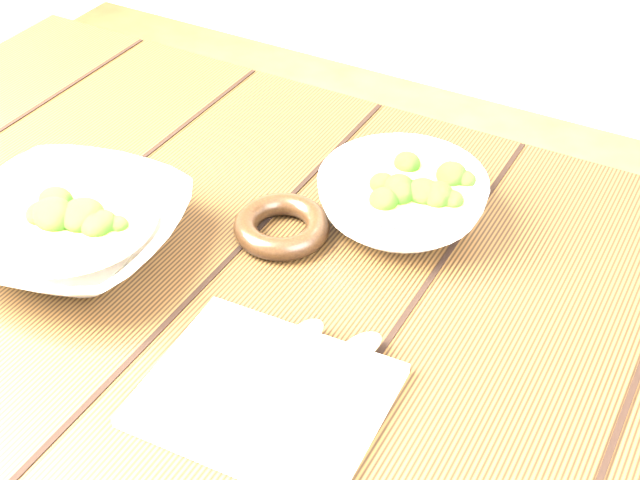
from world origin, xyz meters
TOP-DOWN VIEW (x-y plane):
  - table at (0.00, 0.00)m, footprint 1.20×0.80m
  - soup_bowl_front at (-0.17, -0.04)m, footprint 0.27×0.27m
  - soup_bowl_back at (0.11, 0.18)m, footprint 0.20×0.20m
  - trivet at (0.01, 0.09)m, footprint 0.13×0.13m
  - napkin at (0.12, -0.12)m, footprint 0.22×0.18m
  - spoon_left at (0.11, -0.07)m, footprint 0.04×0.17m
  - spoon_right at (0.15, -0.06)m, footprint 0.07×0.17m

SIDE VIEW (x-z plane):
  - table at x=0.00m, z-range 0.26..1.01m
  - napkin at x=0.12m, z-range 0.75..0.76m
  - trivet at x=0.01m, z-range 0.75..0.78m
  - spoon_left at x=0.11m, z-range 0.76..0.77m
  - spoon_right at x=0.15m, z-range 0.76..0.77m
  - soup_bowl_front at x=-0.17m, z-range 0.75..0.82m
  - soup_bowl_back at x=0.11m, z-range 0.75..0.82m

